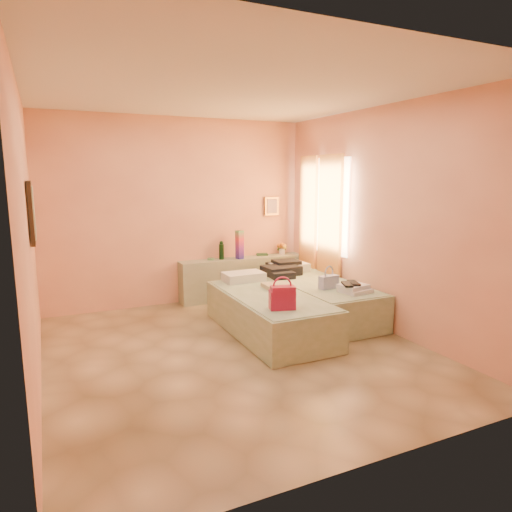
% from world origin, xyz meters
% --- Properties ---
extents(ground, '(4.50, 4.50, 0.00)m').
position_xyz_m(ground, '(0.00, 0.00, 0.00)').
color(ground, tan).
rests_on(ground, ground).
extents(room_walls, '(4.02, 4.51, 2.81)m').
position_xyz_m(room_walls, '(0.21, 0.57, 1.79)').
color(room_walls, '#FFB588').
rests_on(room_walls, ground).
extents(headboard_ledge, '(2.05, 0.30, 0.65)m').
position_xyz_m(headboard_ledge, '(0.98, 2.10, 0.33)').
color(headboard_ledge, gray).
rests_on(headboard_ledge, ground).
extents(bed_left, '(0.91, 2.00, 0.50)m').
position_xyz_m(bed_left, '(0.60, 0.40, 0.25)').
color(bed_left, '#A8BA95').
rests_on(bed_left, ground).
extents(bed_right, '(0.91, 2.00, 0.50)m').
position_xyz_m(bed_right, '(1.50, 0.70, 0.25)').
color(bed_right, '#A8BA95').
rests_on(bed_right, ground).
extents(water_bottle, '(0.09, 0.09, 0.27)m').
position_xyz_m(water_bottle, '(0.62, 2.12, 0.79)').
color(water_bottle, '#133417').
rests_on(water_bottle, headboard_ledge).
extents(rainbow_box, '(0.12, 0.12, 0.45)m').
position_xyz_m(rainbow_box, '(0.90, 2.04, 0.87)').
color(rainbow_box, maroon).
rests_on(rainbow_box, headboard_ledge).
extents(small_dish, '(0.13, 0.13, 0.03)m').
position_xyz_m(small_dish, '(0.45, 2.14, 0.66)').
color(small_dish, '#48855A').
rests_on(small_dish, headboard_ledge).
extents(green_book, '(0.22, 0.19, 0.03)m').
position_xyz_m(green_book, '(1.36, 2.17, 0.67)').
color(green_book, '#25462E').
rests_on(green_book, headboard_ledge).
extents(flower_vase, '(0.22, 0.22, 0.23)m').
position_xyz_m(flower_vase, '(1.70, 2.12, 0.77)').
color(flower_vase, white).
rests_on(flower_vase, headboard_ledge).
extents(magenta_handbag, '(0.31, 0.23, 0.26)m').
position_xyz_m(magenta_handbag, '(0.44, -0.22, 0.63)').
color(magenta_handbag, maroon).
rests_on(magenta_handbag, bed_left).
extents(khaki_garment, '(0.33, 0.26, 0.05)m').
position_xyz_m(khaki_garment, '(0.83, 0.67, 0.53)').
color(khaki_garment, tan).
rests_on(khaki_garment, bed_left).
extents(clothes_pile, '(0.57, 0.57, 0.17)m').
position_xyz_m(clothes_pile, '(1.31, 1.33, 0.58)').
color(clothes_pile, black).
rests_on(clothes_pile, bed_right).
extents(blue_handbag, '(0.27, 0.14, 0.17)m').
position_xyz_m(blue_handbag, '(1.43, 0.34, 0.58)').
color(blue_handbag, '#384587').
rests_on(blue_handbag, bed_right).
extents(towel_stack, '(0.39, 0.35, 0.10)m').
position_xyz_m(towel_stack, '(1.62, 0.03, 0.55)').
color(towel_stack, silver).
rests_on(towel_stack, bed_right).
extents(sandal_pair, '(0.28, 0.31, 0.03)m').
position_xyz_m(sandal_pair, '(1.56, 0.04, 0.61)').
color(sandal_pair, black).
rests_on(sandal_pair, towel_stack).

